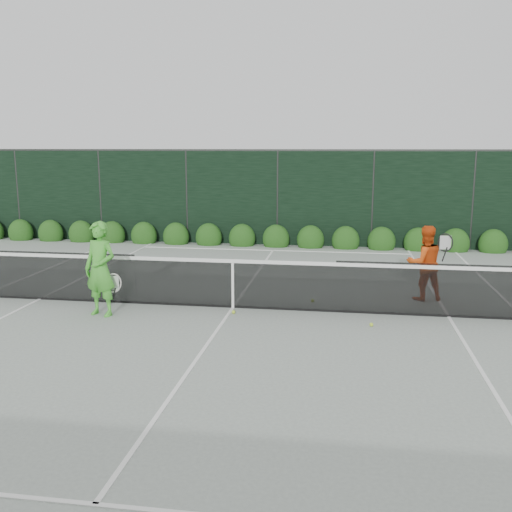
# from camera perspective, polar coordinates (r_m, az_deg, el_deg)

# --- Properties ---
(ground) EXTENTS (80.00, 80.00, 0.00)m
(ground) POSITION_cam_1_polar(r_m,az_deg,el_deg) (11.34, -2.31, -5.19)
(ground) COLOR gray
(ground) RESTS_ON ground
(tennis_net) EXTENTS (12.90, 0.10, 1.07)m
(tennis_net) POSITION_cam_1_polar(r_m,az_deg,el_deg) (11.21, -2.46, -2.57)
(tennis_net) COLOR black
(tennis_net) RESTS_ON ground
(player_woman) EXTENTS (0.74, 0.58, 1.79)m
(player_woman) POSITION_cam_1_polar(r_m,az_deg,el_deg) (11.03, -15.30, -1.26)
(player_woman) COLOR green
(player_woman) RESTS_ON ground
(player_man) EXTENTS (0.93, 0.75, 1.56)m
(player_man) POSITION_cam_1_polar(r_m,az_deg,el_deg) (12.26, 16.53, -0.66)
(player_man) COLOR #DE4D12
(player_man) RESTS_ON ground
(court_lines) EXTENTS (11.03, 23.83, 0.01)m
(court_lines) POSITION_cam_1_polar(r_m,az_deg,el_deg) (11.34, -2.31, -5.16)
(court_lines) COLOR white
(court_lines) RESTS_ON ground
(windscreen_fence) EXTENTS (32.00, 21.07, 3.06)m
(windscreen_fence) POSITION_cam_1_polar(r_m,az_deg,el_deg) (8.41, -5.94, -0.30)
(windscreen_fence) COLOR black
(windscreen_fence) RESTS_ON ground
(hedge_row) EXTENTS (31.66, 0.65, 0.94)m
(hedge_row) POSITION_cam_1_polar(r_m,az_deg,el_deg) (18.20, 2.01, 1.70)
(hedge_row) COLOR #193C10
(hedge_row) RESTS_ON ground
(tennis_balls) EXTENTS (2.81, 1.51, 0.07)m
(tennis_balls) POSITION_cam_1_polar(r_m,az_deg,el_deg) (11.14, 2.97, -5.31)
(tennis_balls) COLOR #B5D72F
(tennis_balls) RESTS_ON ground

